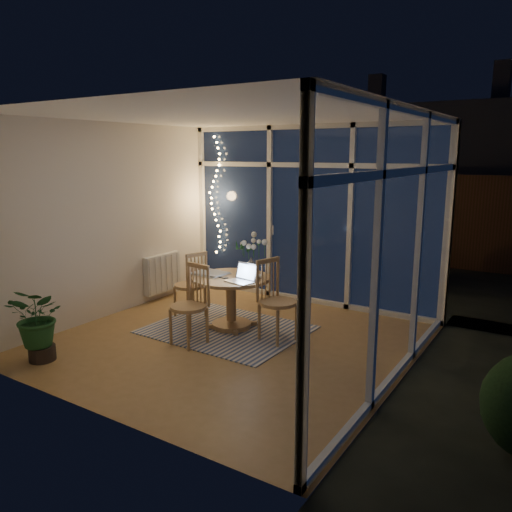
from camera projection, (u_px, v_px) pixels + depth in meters
name	position (u px, v px, depth m)	size (l,w,h in m)	color
floor	(232.00, 341.00, 5.93)	(4.00, 4.00, 0.00)	olive
ceiling	(230.00, 115.00, 5.40)	(4.00, 4.00, 0.00)	white
wall_back	(310.00, 215.00, 7.32)	(4.00, 0.04, 2.60)	silver
wall_front	(88.00, 266.00, 4.02)	(4.00, 0.04, 2.60)	silver
wall_left	(110.00, 221.00, 6.72)	(0.04, 4.00, 2.60)	silver
wall_right	(408.00, 252.00, 4.61)	(0.04, 4.00, 2.60)	silver
window_wall_back	(309.00, 216.00, 7.28)	(4.00, 0.10, 2.60)	silver
window_wall_right	(403.00, 251.00, 4.63)	(0.10, 4.00, 2.60)	silver
radiator	(162.00, 273.00, 7.61)	(0.10, 0.70, 0.58)	silver
fairy_lights	(215.00, 195.00, 8.04)	(0.24, 0.10, 1.85)	#FFC466
garden_patio	(400.00, 270.00, 9.80)	(12.00, 6.00, 0.10)	black
garden_fence	(386.00, 217.00, 10.29)	(11.00, 0.08, 1.80)	#3C2916
neighbour_roof	(439.00, 153.00, 12.34)	(7.00, 3.00, 2.20)	#30323A
garden_shrubs	(304.00, 251.00, 9.07)	(0.90, 0.90, 0.90)	black
rug	(227.00, 329.00, 6.31)	(1.89, 1.51, 0.01)	beige
dining_table	(231.00, 302.00, 6.33)	(0.99, 0.99, 0.67)	#A4784A
chair_left	(190.00, 284.00, 6.73)	(0.43, 0.43, 0.93)	#A4784A
chair_right	(278.00, 301.00, 5.86)	(0.46, 0.46, 0.99)	#A4784A
chair_front	(188.00, 305.00, 5.75)	(0.44, 0.44, 0.95)	#A4784A
laptop	(240.00, 273.00, 5.97)	(0.33, 0.28, 0.24)	silver
flower_vase	(251.00, 264.00, 6.49)	(0.20, 0.20, 0.21)	silver
bowl	(256.00, 277.00, 6.18)	(0.15, 0.15, 0.04)	white
newspapers	(211.00, 273.00, 6.39)	(0.41, 0.31, 0.02)	silver
phone	(224.00, 278.00, 6.20)	(0.12, 0.06, 0.01)	black
potted_plant	(40.00, 327.00, 5.31)	(0.54, 0.47, 0.76)	#1A4A22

